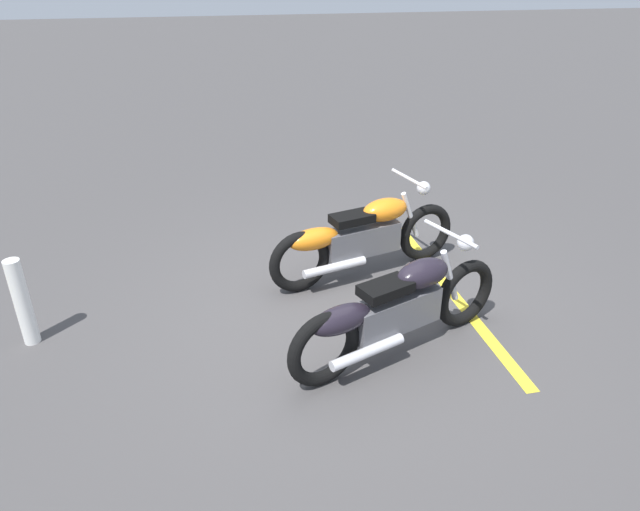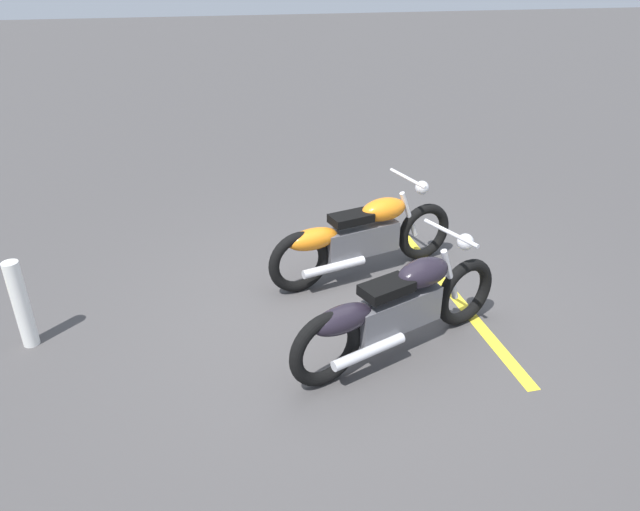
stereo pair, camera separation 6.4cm
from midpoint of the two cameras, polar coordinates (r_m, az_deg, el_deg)
name	(u,v)px [view 2 (the right image)]	position (r m, az deg, el deg)	size (l,w,h in m)	color
ground_plane	(346,311)	(5.75, 2.27, -5.49)	(60.00, 60.00, 0.00)	#474444
motorcycle_bright_foreground	(361,237)	(6.17, 3.70, 1.85)	(2.18, 0.83, 1.04)	black
motorcycle_dark_foreground	(397,308)	(4.98, 7.14, -5.15)	(2.11, 0.95, 1.04)	black
bollard_post	(21,305)	(5.72, -27.50, -4.29)	(0.14, 0.14, 0.83)	white
parking_stripe_near	(450,291)	(6.22, 12.36, -3.38)	(3.20, 0.12, 0.01)	yellow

